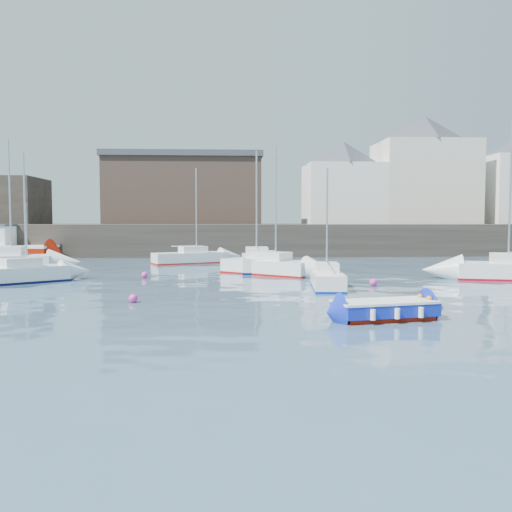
{
  "coord_description": "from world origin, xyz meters",
  "views": [
    {
      "loc": [
        -1.75,
        -19.28,
        3.57
      ],
      "look_at": [
        0.0,
        12.0,
        1.5
      ],
      "focal_mm": 40.0,
      "sensor_mm": 36.0,
      "label": 1
    }
  ],
  "objects": [
    {
      "name": "land_strip",
      "position": [
        0.0,
        53.0,
        1.4
      ],
      "size": [
        90.0,
        32.0,
        2.8
      ],
      "primitive_type": "cube",
      "color": "#28231E",
      "rests_on": "ground"
    },
    {
      "name": "bldg_east_d",
      "position": [
        11.0,
        41.5,
        7.36
      ],
      "size": [
        11.14,
        11.14,
        8.95
      ],
      "color": "white",
      "rests_on": "land_strip"
    },
    {
      "name": "quay_wall",
      "position": [
        0.0,
        35.0,
        1.5
      ],
      "size": [
        90.0,
        5.0,
        3.0
      ],
      "primitive_type": "cube",
      "color": "#28231E",
      "rests_on": "ground"
    },
    {
      "name": "sailboat_c",
      "position": [
        3.52,
        9.49,
        0.47
      ],
      "size": [
        1.93,
        4.79,
        6.16
      ],
      "color": "white",
      "rests_on": "ground"
    },
    {
      "name": "sailboat_a",
      "position": [
        -13.19,
        12.72,
        0.51
      ],
      "size": [
        5.49,
        4.73,
        7.19
      ],
      "color": "white",
      "rests_on": "ground"
    },
    {
      "name": "sailboat_f",
      "position": [
        0.48,
        19.56,
        0.58
      ],
      "size": [
        2.17,
        6.37,
        8.22
      ],
      "color": "white",
      "rests_on": "ground"
    },
    {
      "name": "sailboat_e",
      "position": [
        -17.12,
        20.92,
        0.58
      ],
      "size": [
        7.08,
        2.65,
        8.96
      ],
      "color": "white",
      "rests_on": "ground"
    },
    {
      "name": "sailboat_h",
      "position": [
        -4.46,
        26.11,
        0.49
      ],
      "size": [
        6.12,
        4.07,
        7.55
      ],
      "color": "white",
      "rests_on": "ground"
    },
    {
      "name": "buoy_far",
      "position": [
        -6.56,
        15.24,
        0.0
      ],
      "size": [
        0.38,
        0.38,
        0.38
      ],
      "primitive_type": "sphere",
      "color": "#E43099",
      "rests_on": "ground"
    },
    {
      "name": "bldg_east_a",
      "position": [
        20.0,
        42.0,
        8.81
      ],
      "size": [
        13.36,
        13.36,
        11.8
      ],
      "color": "beige",
      "rests_on": "land_strip"
    },
    {
      "name": "water",
      "position": [
        0.0,
        0.0,
        0.0
      ],
      "size": [
        220.0,
        220.0,
        0.0
      ],
      "primitive_type": "plane",
      "color": "#2D4760",
      "rests_on": "ground"
    },
    {
      "name": "sailboat_b",
      "position": [
        1.05,
        16.79,
        0.53
      ],
      "size": [
        6.11,
        5.56,
        8.08
      ],
      "color": "white",
      "rests_on": "ground"
    },
    {
      "name": "blue_dinghy",
      "position": [
        3.91,
        0.36,
        0.38
      ],
      "size": [
        3.85,
        2.28,
        0.69
      ],
      "color": "#941302",
      "rests_on": "ground"
    },
    {
      "name": "buoy_mid",
      "position": [
        6.13,
        10.32,
        0.0
      ],
      "size": [
        0.41,
        0.41,
        0.41
      ],
      "primitive_type": "sphere",
      "color": "#E43099",
      "rests_on": "ground"
    },
    {
      "name": "warehouse",
      "position": [
        -6.0,
        43.0,
        6.62
      ],
      "size": [
        16.4,
        10.4,
        7.6
      ],
      "color": "#3D2D26",
      "rests_on": "land_strip"
    },
    {
      "name": "buoy_near",
      "position": [
        -5.63,
        5.01,
        0.0
      ],
      "size": [
        0.38,
        0.38,
        0.38
      ],
      "primitive_type": "sphere",
      "color": "#E43099",
      "rests_on": "ground"
    },
    {
      "name": "fishing_boat",
      "position": [
        -20.5,
        31.55,
        0.95
      ],
      "size": [
        7.82,
        4.15,
        4.92
      ],
      "color": "#941302",
      "rests_on": "ground"
    }
  ]
}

